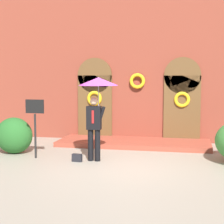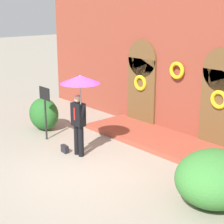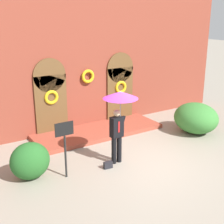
{
  "view_description": "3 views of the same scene",
  "coord_description": "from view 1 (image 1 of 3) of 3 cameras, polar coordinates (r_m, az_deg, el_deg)",
  "views": [
    {
      "loc": [
        1.85,
        -9.59,
        2.46
      ],
      "look_at": [
        -0.46,
        1.56,
        1.29
      ],
      "focal_mm": 60.0,
      "sensor_mm": 36.0,
      "label": 1
    },
    {
      "loc": [
        7.45,
        -5.44,
        4.21
      ],
      "look_at": [
        -0.15,
        1.24,
        1.3
      ],
      "focal_mm": 60.0,
      "sensor_mm": 36.0,
      "label": 2
    },
    {
      "loc": [
        -5.76,
        -7.2,
        4.67
      ],
      "look_at": [
        -0.31,
        1.51,
        1.38
      ],
      "focal_mm": 50.0,
      "sensor_mm": 36.0,
      "label": 3
    }
  ],
  "objects": [
    {
      "name": "ground_plane",
      "position": [
        10.07,
        0.77,
        -8.29
      ],
      "size": [
        80.0,
        80.0,
        0.0
      ],
      "primitive_type": "plane",
      "color": "gray"
    },
    {
      "name": "building_facade",
      "position": [
        13.87,
        4.07,
        6.72
      ],
      "size": [
        14.0,
        2.3,
        5.6
      ],
      "color": "brown",
      "rests_on": "ground"
    },
    {
      "name": "person_with_umbrella",
      "position": [
        10.42,
        -2.26,
        2.83
      ],
      "size": [
        1.1,
        1.1,
        2.36
      ],
      "color": "black",
      "rests_on": "ground"
    },
    {
      "name": "handbag",
      "position": [
        10.63,
        -5.35,
        -6.96
      ],
      "size": [
        0.29,
        0.15,
        0.22
      ],
      "primitive_type": "cube",
      "rotation": [
        0.0,
        0.0,
        -0.11
      ],
      "color": "black",
      "rests_on": "ground"
    },
    {
      "name": "sign_post",
      "position": [
        11.09,
        -11.66,
        -1.0
      ],
      "size": [
        0.56,
        0.06,
        1.72
      ],
      "color": "black",
      "rests_on": "ground"
    },
    {
      "name": "shrub_left",
      "position": [
        11.98,
        -14.7,
        -3.48
      ],
      "size": [
        1.16,
        0.93,
        1.12
      ],
      "primitive_type": "ellipsoid",
      "color": "#235B23",
      "rests_on": "ground"
    }
  ]
}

